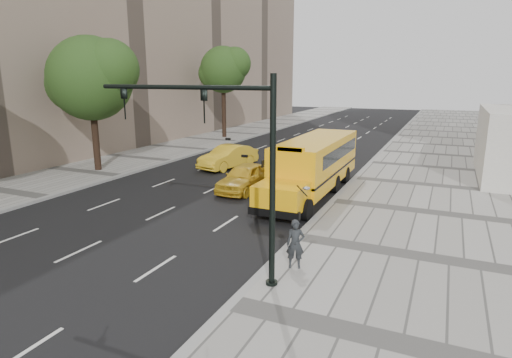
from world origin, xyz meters
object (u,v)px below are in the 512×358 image
at_px(school_bus, 315,161).
at_px(tree_c, 224,69).
at_px(tree_b, 92,78).
at_px(traffic_signal, 229,153).
at_px(taxi_far, 228,157).
at_px(taxi_near, 245,177).
at_px(pedestrian, 295,244).

bearing_deg(school_bus, tree_c, 131.04).
relative_size(tree_b, tree_c, 0.95).
xyz_separation_m(tree_b, traffic_signal, (15.59, -10.50, -2.17)).
distance_m(taxi_far, traffic_signal, 17.61).
relative_size(tree_c, taxi_near, 2.07).
xyz_separation_m(tree_c, traffic_signal, (15.60, -28.57, -2.99)).
height_order(school_bus, traffic_signal, traffic_signal).
bearing_deg(tree_c, pedestrian, -57.55).
height_order(tree_c, traffic_signal, tree_c).
height_order(taxi_far, pedestrian, pedestrian).
height_order(tree_b, school_bus, tree_b).
height_order(tree_c, taxi_near, tree_c).
relative_size(tree_c, traffic_signal, 1.47).
xyz_separation_m(tree_b, school_bus, (14.90, 0.93, -4.49)).
bearing_deg(tree_c, traffic_signal, -61.36).
xyz_separation_m(tree_b, taxi_near, (11.19, -0.37, -5.49)).
xyz_separation_m(pedestrian, traffic_signal, (-1.66, -1.42, 3.12)).
xyz_separation_m(taxi_far, traffic_signal, (8.16, -15.26, 3.29)).
bearing_deg(taxi_far, tree_b, -134.09).
height_order(taxi_near, pedestrian, pedestrian).
bearing_deg(school_bus, tree_b, -176.42).
bearing_deg(taxi_far, traffic_signal, -48.55).
bearing_deg(tree_b, pedestrian, -27.78).
bearing_deg(tree_b, school_bus, 3.58).
bearing_deg(traffic_signal, taxi_far, 118.13).
distance_m(tree_c, traffic_signal, 32.69).
distance_m(tree_b, taxi_near, 12.47).
distance_m(taxi_near, taxi_far, 6.36).
relative_size(tree_c, taxi_far, 1.93).
distance_m(school_bus, taxi_near, 4.05).
distance_m(taxi_near, pedestrian, 10.61).
distance_m(tree_b, tree_c, 18.08).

